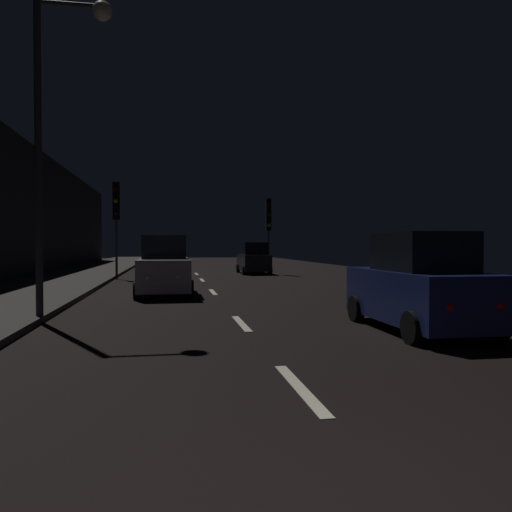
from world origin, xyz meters
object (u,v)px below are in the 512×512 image
object	(u,v)px
streetlamp_overhead	(59,108)
car_parked_right_far	(254,259)
car_parked_right_near	(419,286)
car_approaching_headlights	(164,268)
traffic_light_far_left	(116,209)
traffic_light_far_right	(268,220)

from	to	relation	value
streetlamp_overhead	car_parked_right_far	distance (m)	19.98
car_parked_right_near	car_approaching_headlights	bearing A→B (deg)	32.11
car_parked_right_far	car_parked_right_near	distance (m)	20.55
traffic_light_far_left	car_parked_right_far	size ratio (longest dim) A/B	1.31
traffic_light_far_left	car_parked_right_far	world-z (taller)	traffic_light_far_left
car_approaching_headlights	car_parked_right_near	world-z (taller)	car_approaching_headlights
traffic_light_far_left	streetlamp_overhead	xyz separation A→B (m)	(0.26, -14.40, 1.23)
car_parked_right_near	streetlamp_overhead	bearing A→B (deg)	71.93
traffic_light_far_right	car_parked_right_near	distance (m)	20.08
traffic_light_far_left	streetlamp_overhead	bearing A→B (deg)	6.25
streetlamp_overhead	car_parked_right_near	bearing A→B (deg)	-18.07
traffic_light_far_left	car_approaching_headlights	xyz separation A→B (m)	(2.49, -8.54, -2.64)
traffic_light_far_left	car_approaching_headlights	bearing A→B (deg)	21.49
car_parked_right_far	car_parked_right_near	size ratio (longest dim) A/B	0.95
traffic_light_far_right	car_parked_right_near	size ratio (longest dim) A/B	1.14
car_approaching_headlights	streetlamp_overhead	bearing A→B (deg)	-20.86
traffic_light_far_right	traffic_light_far_left	size ratio (longest dim) A/B	0.92
traffic_light_far_right	car_approaching_headlights	xyz separation A→B (m)	(-6.00, -11.63, -2.30)
car_parked_right_near	traffic_light_far_right	bearing A→B (deg)	-2.30
car_approaching_headlights	car_parked_right_far	world-z (taller)	car_approaching_headlights
car_approaching_headlights	car_parked_right_near	xyz separation A→B (m)	(5.20, -8.29, -0.03)
streetlamp_overhead	traffic_light_far_right	bearing A→B (deg)	64.79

